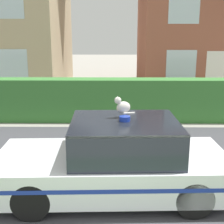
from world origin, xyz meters
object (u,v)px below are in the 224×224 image
cat (122,106)px  house_right (209,18)px  police_car (116,160)px  wheelie_bin (27,97)px

cat → house_right: 13.37m
police_car → wheelie_bin: size_ratio=3.89×
cat → house_right: (4.97, 12.24, 2.07)m
wheelie_bin → cat: bearing=-59.4°
police_car → cat: (0.12, 0.23, 0.97)m
wheelie_bin → house_right: bearing=37.0°
police_car → house_right: house_right is taller
house_right → wheelie_bin: (-8.45, -6.27, -3.16)m
house_right → wheelie_bin: house_right is taller
police_car → cat: size_ratio=11.49×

